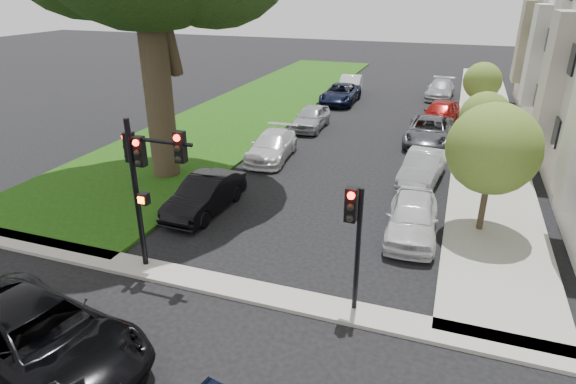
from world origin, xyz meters
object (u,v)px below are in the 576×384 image
(traffic_signal_secondary, at_px, (354,228))
(car_parked_7, at_px, (311,117))
(car_parked_5, at_px, (205,195))
(car_parked_6, at_px, (272,146))
(car_parked_9, at_px, (351,86))
(car_parked_2, at_px, (429,131))
(car_parked_4, at_px, (440,89))
(small_tree_c, at_px, (482,81))
(car_parked_0, at_px, (412,217))
(car_parked_1, at_px, (423,168))
(car_parked_8, at_px, (340,94))
(small_tree_a, at_px, (493,149))
(car_parked_3, at_px, (440,113))
(small_tree_b, at_px, (485,117))
(traffic_signal_main, at_px, (145,170))
(car_cross_near, at_px, (39,337))

(traffic_signal_secondary, xyz_separation_m, car_parked_7, (-6.33, 16.99, -1.85))
(car_parked_5, height_order, car_parked_6, car_parked_5)
(traffic_signal_secondary, distance_m, car_parked_7, 18.23)
(car_parked_9, bearing_deg, car_parked_2, -64.55)
(car_parked_4, height_order, car_parked_7, car_parked_7)
(car_parked_6, bearing_deg, car_parked_5, -96.31)
(traffic_signal_secondary, xyz_separation_m, car_parked_9, (-6.24, 27.49, -1.80))
(small_tree_c, bearing_deg, car_parked_4, 117.31)
(car_parked_0, relative_size, car_parked_1, 1.01)
(traffic_signal_secondary, xyz_separation_m, car_parked_8, (-6.31, 24.37, -1.85))
(small_tree_a, relative_size, car_parked_3, 1.02)
(small_tree_b, height_order, small_tree_c, small_tree_c)
(car_parked_4, bearing_deg, car_parked_9, -168.36)
(car_parked_1, bearing_deg, traffic_signal_secondary, -89.19)
(small_tree_a, relative_size, car_parked_9, 1.03)
(car_parked_5, distance_m, car_parked_7, 12.75)
(small_tree_c, height_order, car_parked_3, small_tree_c)
(car_parked_4, relative_size, car_parked_6, 1.04)
(traffic_signal_secondary, height_order, car_parked_4, traffic_signal_secondary)
(traffic_signal_main, height_order, car_parked_5, traffic_signal_main)
(car_parked_8, bearing_deg, car_parked_4, 30.81)
(car_parked_7, xyz_separation_m, car_parked_8, (0.02, 7.37, -0.00))
(car_cross_near, distance_m, car_parked_7, 21.43)
(car_parked_0, height_order, car_parked_1, car_parked_0)
(traffic_signal_secondary, relative_size, car_parked_5, 0.85)
(car_parked_2, xyz_separation_m, car_parked_4, (-0.10, 12.28, -0.02))
(car_parked_1, distance_m, car_parked_3, 10.15)
(traffic_signal_main, relative_size, car_parked_1, 1.14)
(small_tree_a, xyz_separation_m, car_parked_8, (-9.71, 18.26, -2.43))
(car_parked_4, bearing_deg, car_parked_0, -86.43)
(small_tree_a, relative_size, car_parked_0, 1.10)
(small_tree_b, distance_m, car_cross_near, 20.52)
(car_parked_2, bearing_deg, small_tree_c, 69.97)
(car_cross_near, bearing_deg, traffic_signal_secondary, -44.14)
(small_tree_b, relative_size, car_parked_8, 0.71)
(car_parked_1, bearing_deg, car_parked_7, 143.49)
(car_parked_1, height_order, car_parked_6, car_parked_1)
(small_tree_a, bearing_deg, car_parked_8, 118.01)
(small_tree_c, distance_m, traffic_signal_main, 25.16)
(car_parked_9, bearing_deg, traffic_signal_secondary, -83.77)
(small_tree_c, relative_size, car_parked_7, 0.88)
(small_tree_b, distance_m, car_parked_7, 10.46)
(traffic_signal_main, relative_size, car_parked_5, 1.12)
(small_tree_b, relative_size, car_parked_3, 0.79)
(car_parked_5, bearing_deg, car_parked_4, 75.15)
(car_parked_0, bearing_deg, car_parked_7, 118.85)
(small_tree_b, distance_m, car_parked_9, 17.02)
(car_parked_7, bearing_deg, car_cross_near, -90.95)
(car_parked_5, height_order, car_parked_9, car_parked_9)
(traffic_signal_main, relative_size, car_cross_near, 0.84)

